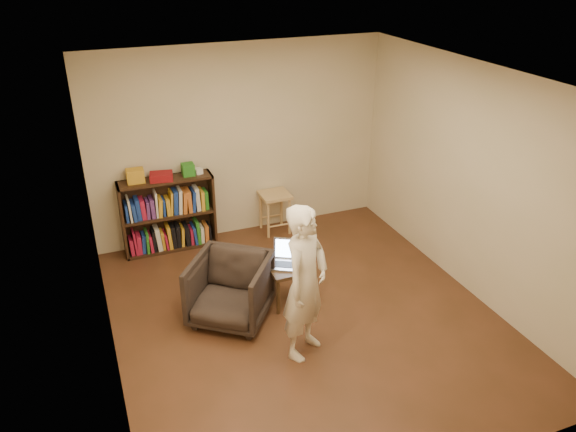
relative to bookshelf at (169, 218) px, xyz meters
name	(u,v)px	position (x,y,z in m)	size (l,w,h in m)	color
floor	(305,317)	(1.06, -2.09, -0.44)	(4.50, 4.50, 0.00)	#3F2614
ceiling	(309,79)	(1.06, -2.09, 2.16)	(4.50, 4.50, 0.00)	silver
wall_back	(240,142)	(1.06, 0.16, 0.86)	(4.00, 4.00, 0.00)	beige
wall_left	(98,247)	(-0.94, -2.09, 0.86)	(4.50, 4.50, 0.00)	beige
wall_right	(472,182)	(3.06, -2.09, 0.86)	(4.50, 4.50, 0.00)	beige
bookshelf	(169,218)	(0.00, 0.00, 0.00)	(1.20, 0.30, 1.00)	black
box_yellow	(135,176)	(-0.35, 0.00, 0.65)	(0.21, 0.15, 0.17)	gold
red_cloth	(161,177)	(-0.04, -0.04, 0.61)	(0.28, 0.21, 0.09)	maroon
box_green	(188,169)	(0.31, 0.00, 0.64)	(0.15, 0.15, 0.15)	#27761F
box_white	(199,171)	(0.44, 0.00, 0.60)	(0.09, 0.09, 0.07)	silver
stool	(275,201)	(1.46, -0.06, 0.02)	(0.40, 0.40, 0.58)	tan
armchair	(230,290)	(0.30, -1.81, -0.07)	(0.78, 0.80, 0.73)	black
side_table	(288,272)	(1.00, -1.73, -0.06)	(0.45, 0.45, 0.46)	#301F10
laptop	(288,259)	(1.02, -1.69, 0.08)	(0.45, 0.43, 0.27)	#AEAEB2
person	(305,283)	(0.84, -2.59, 0.36)	(0.58, 0.38, 1.60)	beige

